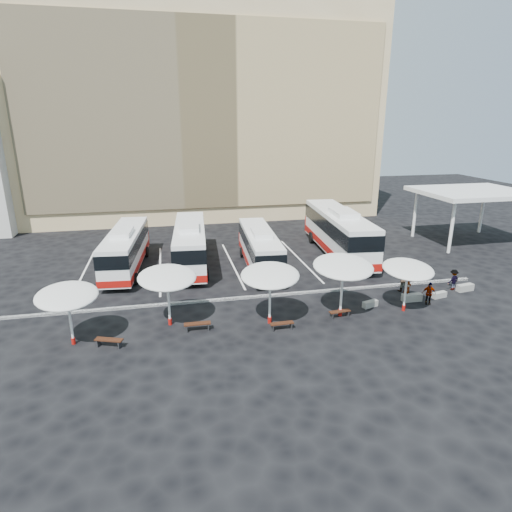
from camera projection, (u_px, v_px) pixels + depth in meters
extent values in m
plane|color=black|center=(251.00, 301.00, 28.88)|extent=(120.00, 120.00, 0.00)
cube|color=tan|center=(201.00, 113.00, 54.89)|extent=(42.00, 18.00, 25.00)
cube|color=tan|center=(209.00, 117.00, 46.57)|extent=(40.00, 0.30, 20.00)
cube|color=white|center=(472.00, 192.00, 41.46)|extent=(10.00, 8.00, 0.40)
cylinder|color=white|center=(452.00, 227.00, 38.66)|extent=(0.30, 0.30, 4.80)
cylinder|color=white|center=(415.00, 214.00, 44.25)|extent=(0.30, 0.30, 4.80)
cylinder|color=white|center=(482.00, 211.00, 45.85)|extent=(0.30, 0.30, 4.80)
cube|color=black|center=(249.00, 297.00, 29.33)|extent=(34.00, 0.25, 0.15)
cube|color=white|center=(83.00, 274.00, 33.94)|extent=(0.15, 12.00, 0.01)
cube|color=white|center=(160.00, 269.00, 35.14)|extent=(0.15, 12.00, 0.01)
cube|color=white|center=(232.00, 264.00, 36.33)|extent=(0.15, 12.00, 0.01)
cube|color=white|center=(300.00, 259.00, 37.53)|extent=(0.15, 12.00, 0.01)
cube|color=white|center=(363.00, 255.00, 38.73)|extent=(0.15, 12.00, 0.01)
cube|color=white|center=(126.00, 248.00, 34.56)|extent=(3.26, 11.14, 2.74)
cube|color=black|center=(125.00, 242.00, 34.40)|extent=(3.32, 11.20, 1.01)
cube|color=#A0100B|center=(127.00, 260.00, 34.87)|extent=(3.32, 11.20, 0.50)
cube|color=#A0100B|center=(136.00, 239.00, 39.96)|extent=(2.35, 0.39, 1.28)
cube|color=white|center=(122.00, 232.00, 33.22)|extent=(1.70, 2.86, 0.37)
cylinder|color=black|center=(120.00, 253.00, 37.86)|extent=(0.40, 0.94, 0.91)
cylinder|color=black|center=(146.00, 252.00, 38.13)|extent=(0.40, 0.94, 0.91)
cylinder|color=black|center=(103.00, 280.00, 31.37)|extent=(0.40, 0.94, 0.91)
cylinder|color=black|center=(135.00, 279.00, 31.64)|extent=(0.40, 0.94, 0.91)
cube|color=white|center=(190.00, 243.00, 35.59)|extent=(3.27, 11.72, 2.89)
cube|color=black|center=(190.00, 237.00, 35.42)|extent=(3.33, 11.78, 1.06)
cube|color=#A0100B|center=(191.00, 255.00, 35.92)|extent=(3.33, 11.78, 0.53)
cube|color=#A0100B|center=(191.00, 234.00, 41.27)|extent=(2.48, 0.38, 1.35)
cube|color=white|center=(189.00, 227.00, 34.18)|extent=(1.75, 3.00, 0.39)
cylinder|color=black|center=(178.00, 248.00, 39.05)|extent=(0.41, 0.99, 0.96)
cylinder|color=black|center=(204.00, 247.00, 39.36)|extent=(0.41, 0.99, 0.96)
cylinder|color=black|center=(174.00, 276.00, 32.22)|extent=(0.41, 0.99, 0.96)
cylinder|color=black|center=(206.00, 274.00, 32.53)|extent=(0.41, 0.99, 0.96)
cube|color=white|center=(260.00, 248.00, 34.88)|extent=(2.90, 10.72, 2.65)
cube|color=black|center=(260.00, 242.00, 34.72)|extent=(2.96, 10.78, 0.97)
cube|color=#A0100B|center=(260.00, 259.00, 35.18)|extent=(2.96, 10.78, 0.49)
cube|color=#A0100B|center=(251.00, 239.00, 40.08)|extent=(2.27, 0.33, 1.24)
cube|color=white|center=(261.00, 233.00, 33.59)|extent=(1.58, 2.74, 0.35)
cylinder|color=black|center=(242.00, 252.00, 38.03)|extent=(0.37, 0.90, 0.88)
cylinder|color=black|center=(266.00, 251.00, 38.34)|extent=(0.37, 0.90, 0.88)
cylinder|color=black|center=(252.00, 278.00, 31.79)|extent=(0.37, 0.90, 0.88)
cylinder|color=black|center=(281.00, 277.00, 32.09)|extent=(0.37, 0.90, 0.88)
cube|color=white|center=(338.00, 231.00, 38.33)|extent=(3.91, 13.54, 3.34)
cube|color=black|center=(339.00, 224.00, 38.13)|extent=(3.98, 13.62, 1.22)
cube|color=#A0100B|center=(338.00, 244.00, 38.70)|extent=(3.98, 13.62, 0.61)
cube|color=#A0100B|center=(318.00, 223.00, 44.90)|extent=(2.86, 0.46, 1.56)
cube|color=white|center=(344.00, 213.00, 36.70)|extent=(2.06, 3.48, 0.45)
cylinder|color=black|center=(312.00, 238.00, 42.34)|extent=(0.48, 1.14, 1.11)
cylinder|color=black|center=(339.00, 237.00, 42.67)|extent=(0.48, 1.14, 1.11)
cylinder|color=black|center=(337.00, 265.00, 34.45)|extent=(0.48, 1.14, 1.11)
cylinder|color=black|center=(371.00, 263.00, 34.78)|extent=(0.48, 1.14, 1.11)
cylinder|color=white|center=(70.00, 321.00, 22.93)|extent=(0.16, 0.16, 2.82)
cylinder|color=#A0100B|center=(73.00, 341.00, 23.30)|extent=(0.25, 0.25, 0.38)
ellipsoid|color=silver|center=(67.00, 296.00, 22.49)|extent=(3.87, 3.90, 0.97)
cylinder|color=white|center=(169.00, 302.00, 25.12)|extent=(0.16, 0.16, 2.97)
cylinder|color=#A0100B|center=(170.00, 322.00, 25.52)|extent=(0.26, 0.26, 0.40)
ellipsoid|color=silver|center=(167.00, 277.00, 24.66)|extent=(3.99, 4.03, 1.02)
cylinder|color=white|center=(270.00, 300.00, 25.30)|extent=(0.17, 0.17, 3.03)
cylinder|color=#A0100B|center=(270.00, 320.00, 25.70)|extent=(0.27, 0.27, 0.40)
ellipsoid|color=silver|center=(270.00, 275.00, 24.82)|extent=(4.21, 4.25, 1.04)
cylinder|color=white|center=(342.00, 292.00, 26.25)|extent=(0.17, 0.17, 3.22)
cylinder|color=#A0100B|center=(340.00, 312.00, 26.68)|extent=(0.26, 0.26, 0.43)
ellipsoid|color=silver|center=(343.00, 266.00, 25.75)|extent=(4.02, 4.06, 1.10)
cylinder|color=white|center=(406.00, 290.00, 27.04)|extent=(0.13, 0.13, 2.78)
cylinder|color=#A0100B|center=(404.00, 308.00, 27.40)|extent=(0.21, 0.21, 0.37)
ellipsoid|color=silver|center=(408.00, 269.00, 26.60)|extent=(3.26, 3.30, 0.95)
cube|color=black|center=(109.00, 340.00, 22.94)|extent=(1.56, 0.90, 0.06)
cube|color=black|center=(99.00, 343.00, 23.09)|extent=(0.19, 0.38, 0.40)
cube|color=black|center=(120.00, 344.00, 22.93)|extent=(0.19, 0.38, 0.40)
cube|color=black|center=(197.00, 324.00, 24.72)|extent=(1.55, 0.42, 0.06)
cube|color=black|center=(187.00, 328.00, 24.67)|extent=(0.06, 0.39, 0.41)
cube|color=black|center=(208.00, 326.00, 24.91)|extent=(0.06, 0.39, 0.41)
cube|color=black|center=(282.00, 323.00, 24.85)|extent=(1.41, 0.42, 0.06)
cube|color=black|center=(273.00, 328.00, 24.79)|extent=(0.07, 0.36, 0.37)
cube|color=black|center=(291.00, 326.00, 25.05)|extent=(0.07, 0.36, 0.37)
cube|color=black|center=(340.00, 311.00, 26.42)|extent=(1.40, 0.52, 0.05)
cube|color=black|center=(332.00, 316.00, 26.32)|extent=(0.09, 0.35, 0.36)
cube|color=black|center=(347.00, 313.00, 26.65)|extent=(0.09, 0.35, 0.36)
cube|color=gray|center=(370.00, 304.00, 27.94)|extent=(1.14, 0.66, 0.41)
cube|color=gray|center=(412.00, 298.00, 28.82)|extent=(1.36, 0.49, 0.50)
cube|color=gray|center=(439.00, 295.00, 29.40)|extent=(1.11, 0.56, 0.40)
cube|color=gray|center=(465.00, 288.00, 30.56)|extent=(1.33, 0.60, 0.48)
imported|color=black|center=(408.00, 287.00, 28.87)|extent=(0.76, 0.75, 1.77)
imported|color=black|center=(403.00, 279.00, 30.32)|extent=(1.02, 0.88, 1.84)
imported|color=black|center=(429.00, 293.00, 28.20)|extent=(0.96, 0.63, 1.52)
imported|color=black|center=(453.00, 280.00, 30.60)|extent=(1.10, 0.82, 1.52)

